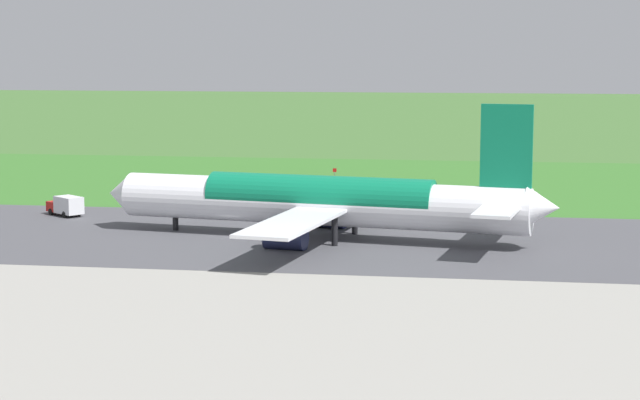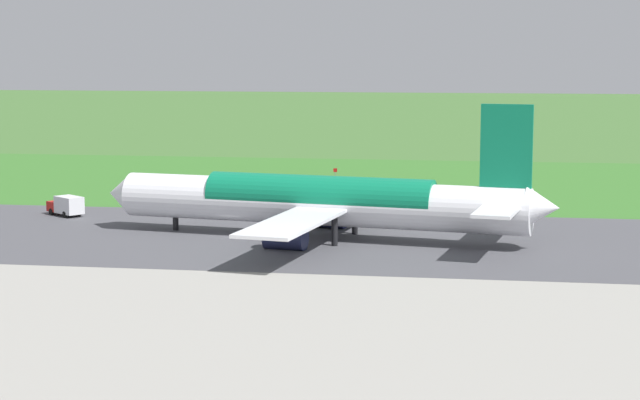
% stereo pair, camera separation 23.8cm
% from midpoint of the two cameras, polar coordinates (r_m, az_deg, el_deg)
% --- Properties ---
extents(ground_plane, '(800.00, 800.00, 0.00)m').
position_cam_midpoint_polar(ground_plane, '(127.72, -4.83, -1.90)').
color(ground_plane, '#3D662D').
extents(runway_asphalt, '(600.00, 39.70, 0.06)m').
position_cam_midpoint_polar(runway_asphalt, '(127.72, -4.83, -1.88)').
color(runway_asphalt, '#47474C').
rests_on(runway_asphalt, ground).
extents(grass_verge_foreground, '(600.00, 80.00, 0.04)m').
position_cam_midpoint_polar(grass_verge_foreground, '(175.02, -1.10, 0.83)').
color(grass_verge_foreground, '#346B27').
rests_on(grass_verge_foreground, ground).
extents(airliner_main, '(54.00, 44.39, 15.88)m').
position_cam_midpoint_polar(airliner_main, '(124.86, 0.11, -0.07)').
color(airliner_main, white).
rests_on(airliner_main, ground).
extents(service_truck_baggage, '(5.97, 5.31, 2.65)m').
position_cam_midpoint_polar(service_truck_baggage, '(145.84, -13.15, -0.28)').
color(service_truck_baggage, '#B21914').
rests_on(service_truck_baggage, ground).
extents(no_stopping_sign, '(0.60, 0.10, 2.43)m').
position_cam_midpoint_polar(no_stopping_sign, '(176.18, 0.73, 1.34)').
color(no_stopping_sign, slate).
rests_on(no_stopping_sign, ground).
extents(traffic_cone_orange, '(0.40, 0.40, 0.55)m').
position_cam_midpoint_polar(traffic_cone_orange, '(172.98, -1.58, 0.83)').
color(traffic_cone_orange, orange).
rests_on(traffic_cone_orange, ground).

